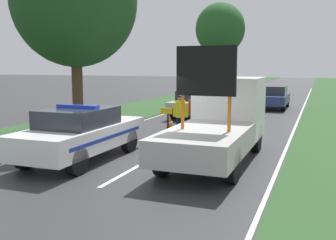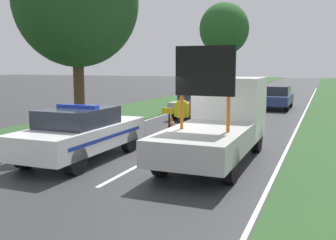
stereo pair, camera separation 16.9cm
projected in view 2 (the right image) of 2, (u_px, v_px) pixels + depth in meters
The scene contains 16 objects.
ground_plane at pixel (148, 160), 11.60m from camera, with size 160.00×160.00×0.00m, color #333335.
lane_markings at pixel (236, 114), 22.61m from camera, with size 7.41×55.08×0.01m.
grass_verge_left at pixel (183, 99), 32.21m from camera, with size 4.62×120.00×0.03m.
police_car at pixel (81, 133), 11.58m from camera, with size 1.89×4.82×1.65m.
work_truck at pixel (221, 120), 11.80m from camera, with size 2.04×5.85×3.28m.
road_barrier at pixel (198, 114), 15.58m from camera, with size 3.13×0.08×1.05m.
police_officer at pixel (182, 113), 14.80m from camera, with size 0.60×0.38×1.67m.
pedestrian_civilian at pixel (197, 111), 14.98m from camera, with size 0.64×0.41×1.79m.
traffic_cone_near_police at pixel (119, 130), 15.45m from camera, with size 0.35×0.35×0.49m.
traffic_cone_centre_front at pixel (197, 124), 16.98m from camera, with size 0.40×0.40×0.55m.
traffic_cone_near_truck at pixel (171, 124), 16.44m from camera, with size 0.49×0.49×0.68m.
traffic_cone_behind_barrier at pixel (237, 127), 16.02m from camera, with size 0.39×0.39×0.54m.
queued_car_sedan_silver at pixel (198, 103), 21.38m from camera, with size 1.80×4.69×1.42m.
queued_car_hatch_blue at pixel (277, 97), 25.17m from camera, with size 1.71×4.29×1.46m.
roadside_tree_near_left at pixel (224, 29), 37.95m from camera, with size 4.77×4.77×8.76m.
roadside_tree_near_right at pixel (76, 2), 15.21m from camera, with size 4.84×4.84×7.78m.
Camera 2 is at (4.78, -10.28, 2.80)m, focal length 42.00 mm.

